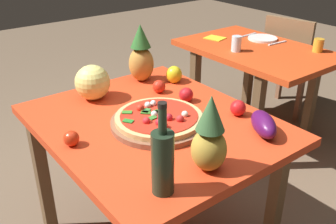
{
  "coord_description": "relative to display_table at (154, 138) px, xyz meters",
  "views": [
    {
      "loc": [
        1.26,
        -0.89,
        1.54
      ],
      "look_at": [
        0.05,
        0.04,
        0.78
      ],
      "focal_mm": 41.1,
      "sensor_mm": 36.0,
      "label": 1
    }
  ],
  "objects": [
    {
      "name": "wine_bottle",
      "position": [
        0.43,
        -0.27,
        0.21
      ],
      "size": [
        0.08,
        0.08,
        0.33
      ],
      "color": "#1F2F1F",
      "rests_on": "display_table"
    },
    {
      "name": "knife_utensil",
      "position": [
        -0.43,
        1.42,
        0.09
      ],
      "size": [
        0.03,
        0.18,
        0.01
      ],
      "primitive_type": "cube",
      "rotation": [
        0.0,
        0.0,
        -0.07
      ],
      "color": "silver",
      "rests_on": "background_table"
    },
    {
      "name": "pineapple_right",
      "position": [
        -0.44,
        0.23,
        0.23
      ],
      "size": [
        0.14,
        0.14,
        0.32
      ],
      "color": "#BB8438",
      "rests_on": "display_table"
    },
    {
      "name": "tomato_at_corner",
      "position": [
        -0.03,
        -0.39,
        0.12
      ],
      "size": [
        0.06,
        0.06,
        0.06
      ],
      "primitive_type": "sphere",
      "color": "red",
      "rests_on": "display_table"
    },
    {
      "name": "pizza_board",
      "position": [
        0.05,
        -0.01,
        0.1
      ],
      "size": [
        0.43,
        0.43,
        0.02
      ],
      "primitive_type": "cylinder",
      "color": "brown",
      "rests_on": "display_table"
    },
    {
      "name": "drinking_glass_water",
      "position": [
        -0.49,
        1.05,
        0.14
      ],
      "size": [
        0.07,
        0.07,
        0.11
      ],
      "primitive_type": "cylinder",
      "color": "silver",
      "rests_on": "background_table"
    },
    {
      "name": "fork_utensil",
      "position": [
        -0.71,
        1.42,
        0.09
      ],
      "size": [
        0.03,
        0.18,
        0.01
      ],
      "primitive_type": "cube",
      "rotation": [
        0.0,
        0.0,
        0.05
      ],
      "color": "silver",
      "rests_on": "background_table"
    },
    {
      "name": "tomato_by_bottle",
      "position": [
        -0.24,
        0.21,
        0.12
      ],
      "size": [
        0.07,
        0.07,
        0.07
      ],
      "primitive_type": "sphere",
      "color": "red",
      "rests_on": "display_table"
    },
    {
      "name": "tomato_beside_pepper",
      "position": [
        -0.07,
        0.25,
        0.13
      ],
      "size": [
        0.07,
        0.07,
        0.07
      ],
      "primitive_type": "sphere",
      "color": "red",
      "rests_on": "display_table"
    },
    {
      "name": "eggplant",
      "position": [
        0.38,
        0.3,
        0.14
      ],
      "size": [
        0.22,
        0.18,
        0.09
      ],
      "primitive_type": "ellipsoid",
      "rotation": [
        0.0,
        0.0,
        2.59
      ],
      "color": "#471047",
      "rests_on": "display_table"
    },
    {
      "name": "background_table",
      "position": [
        -0.45,
        1.23,
        -0.02
      ],
      "size": [
        1.08,
        0.71,
        0.73
      ],
      "color": "brown",
      "rests_on": "ground_plane"
    },
    {
      "name": "bell_pepper",
      "position": [
        -0.31,
        0.36,
        0.13
      ],
      "size": [
        0.09,
        0.09,
        0.1
      ],
      "primitive_type": "ellipsoid",
      "color": "yellow",
      "rests_on": "display_table"
    },
    {
      "name": "dining_chair",
      "position": [
        -0.56,
        1.81,
        -0.15
      ],
      "size": [
        0.47,
        0.47,
        0.85
      ],
      "rotation": [
        0.0,
        0.0,
        3.35
      ],
      "color": "brown",
      "rests_on": "ground_plane"
    },
    {
      "name": "tomato_near_board",
      "position": [
        0.19,
        0.34,
        0.13
      ],
      "size": [
        0.07,
        0.07,
        0.07
      ],
      "primitive_type": "sphere",
      "color": "red",
      "rests_on": "display_table"
    },
    {
      "name": "drinking_glass_juice",
      "position": [
        -0.14,
        1.49,
        0.14
      ],
      "size": [
        0.07,
        0.07,
        0.09
      ],
      "primitive_type": "cylinder",
      "color": "gold",
      "rests_on": "background_table"
    },
    {
      "name": "napkin_folded",
      "position": [
        -0.81,
        1.15,
        0.09
      ],
      "size": [
        0.17,
        0.15,
        0.01
      ],
      "primitive_type": "cube",
      "rotation": [
        0.0,
        0.0,
        0.25
      ],
      "color": "yellow",
      "rests_on": "background_table"
    },
    {
      "name": "display_table",
      "position": [
        0.0,
        0.0,
        0.0
      ],
      "size": [
        1.11,
        0.93,
        0.73
      ],
      "color": "brown",
      "rests_on": "ground_plane"
    },
    {
      "name": "pizza",
      "position": [
        0.05,
        -0.01,
        0.13
      ],
      "size": [
        0.39,
        0.39,
        0.06
      ],
      "color": "tan",
      "rests_on": "pizza_board"
    },
    {
      "name": "melon",
      "position": [
        -0.38,
        -0.1,
        0.18
      ],
      "size": [
        0.18,
        0.18,
        0.18
      ],
      "primitive_type": "sphere",
      "color": "#E6D972",
      "rests_on": "display_table"
    },
    {
      "name": "pineapple_left",
      "position": [
        0.43,
        -0.06,
        0.22
      ],
      "size": [
        0.13,
        0.13,
        0.29
      ],
      "color": "#AF8F34",
      "rests_on": "display_table"
    },
    {
      "name": "dinner_plate",
      "position": [
        -0.57,
        1.42,
        0.1
      ],
      "size": [
        0.22,
        0.22,
        0.02
      ],
      "primitive_type": "cylinder",
      "color": "white",
      "rests_on": "background_table"
    }
  ]
}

